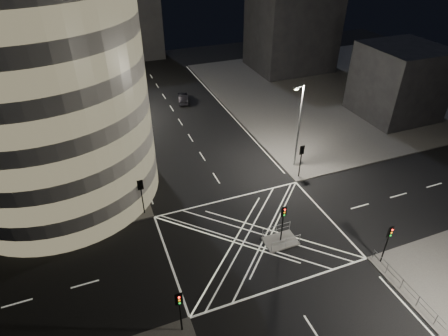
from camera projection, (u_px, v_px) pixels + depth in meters
name	position (u px, v px, depth m)	size (l,w,h in m)	color
ground	(254.00, 236.00, 34.70)	(120.00, 120.00, 0.00)	black
sidewalk_far_right	(340.00, 89.00, 64.25)	(42.00, 42.00, 0.15)	#4A4845
central_island	(280.00, 241.00, 34.10)	(3.00, 2.00, 0.15)	slate
building_right_far	(291.00, 27.00, 69.18)	(14.00, 12.00, 15.00)	black
building_right_near	(399.00, 82.00, 53.21)	(10.00, 10.00, 10.00)	black
building_far_end	(112.00, 13.00, 73.34)	(18.00, 8.00, 18.00)	black
tree_a	(118.00, 171.00, 36.18)	(4.31, 4.31, 6.51)	black
tree_b	(109.00, 136.00, 40.34)	(4.55, 4.55, 7.50)	black
tree_c	(103.00, 114.00, 45.02)	(3.87, 3.87, 7.05)	black
tree_d	(97.00, 93.00, 49.49)	(4.74, 4.74, 7.85)	black
tree_e	(94.00, 82.00, 54.51)	(4.56, 4.56, 7.07)	black
traffic_signal_fl	(141.00, 191.00, 35.69)	(0.55, 0.22, 4.00)	black
traffic_signal_nl	(180.00, 305.00, 25.17)	(0.55, 0.22, 4.00)	black
traffic_signal_fr	(301.00, 155.00, 40.98)	(0.55, 0.22, 4.00)	black
traffic_signal_nr	(388.00, 238.00, 30.46)	(0.55, 0.22, 4.00)	black
traffic_signal_island	(283.00, 218.00, 32.52)	(0.55, 0.22, 4.00)	black
street_lamp_left_near	(122.00, 143.00, 38.06)	(1.25, 0.25, 10.00)	slate
street_lamp_left_far	(103.00, 82.00, 51.98)	(1.25, 0.25, 10.00)	slate
street_lamp_right_far	(299.00, 124.00, 41.40)	(1.25, 0.25, 10.00)	slate
railing_near_right	(427.00, 310.00, 27.41)	(0.06, 11.70, 1.10)	slate
railing_island_south	(286.00, 243.00, 33.06)	(2.80, 0.06, 1.10)	slate
railing_island_north	(276.00, 230.00, 34.45)	(2.80, 0.06, 1.10)	slate
sedan	(183.00, 98.00, 59.46)	(1.47, 4.22, 1.39)	black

